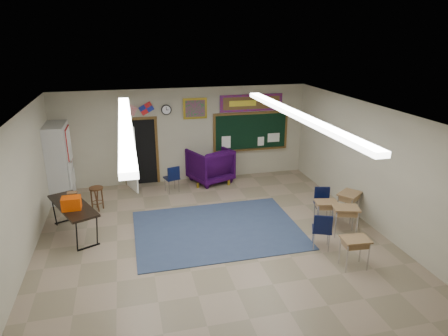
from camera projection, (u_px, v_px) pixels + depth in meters
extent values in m
plane|color=#88745E|center=(217.00, 247.00, 9.07)|extent=(9.00, 9.00, 0.00)
cube|color=#B1AB8F|center=(185.00, 135.00, 12.71)|extent=(8.00, 0.04, 3.00)
cube|color=#B1AB8F|center=(307.00, 329.00, 4.46)|extent=(8.00, 0.04, 3.00)
cube|color=#B1AB8F|center=(14.00, 204.00, 7.67)|extent=(0.04, 9.00, 3.00)
cube|color=#B1AB8F|center=(380.00, 171.00, 9.50)|extent=(0.04, 9.00, 3.00)
cube|color=silver|center=(216.00, 117.00, 8.10)|extent=(8.00, 9.00, 0.04)
cube|color=#2D3B56|center=(217.00, 229.00, 9.85)|extent=(4.00, 3.00, 0.02)
cube|color=black|center=(141.00, 152.00, 12.53)|extent=(0.95, 0.04, 2.10)
cube|color=white|center=(130.00, 157.00, 12.05)|extent=(0.35, 0.86, 2.05)
cube|color=brown|center=(251.00, 131.00, 13.19)|extent=(2.55, 0.05, 1.30)
cube|color=black|center=(251.00, 132.00, 13.17)|extent=(2.40, 0.03, 1.15)
cube|color=brown|center=(251.00, 149.00, 13.33)|extent=(2.40, 0.12, 0.04)
cube|color=red|center=(251.00, 103.00, 12.88)|extent=(2.10, 0.04, 0.55)
cube|color=brown|center=(252.00, 103.00, 12.87)|extent=(1.90, 0.03, 0.40)
cube|color=#A3881F|center=(195.00, 108.00, 12.49)|extent=(0.75, 0.05, 0.65)
cube|color=#A51466|center=(195.00, 109.00, 12.47)|extent=(0.62, 0.03, 0.52)
cylinder|color=black|center=(166.00, 110.00, 12.28)|extent=(0.32, 0.05, 0.32)
cylinder|color=white|center=(166.00, 110.00, 12.27)|extent=(0.26, 0.02, 0.26)
cube|color=#B8B8B3|center=(60.00, 162.00, 11.39)|extent=(0.55, 1.25, 2.20)
imported|color=#210430|center=(210.00, 165.00, 12.87)|extent=(1.55, 1.57, 1.10)
cube|color=olive|center=(326.00, 202.00, 9.88)|extent=(0.61, 0.51, 0.04)
cube|color=brown|center=(326.00, 206.00, 9.90)|extent=(0.53, 0.43, 0.11)
cube|color=olive|center=(350.00, 194.00, 10.21)|extent=(0.76, 0.72, 0.04)
cube|color=brown|center=(349.00, 197.00, 10.24)|extent=(0.65, 0.62, 0.12)
cube|color=olive|center=(356.00, 239.00, 8.09)|extent=(0.59, 0.46, 0.04)
cube|color=brown|center=(355.00, 243.00, 8.12)|extent=(0.51, 0.39, 0.11)
cube|color=olive|center=(346.00, 208.00, 9.41)|extent=(0.70, 0.60, 0.04)
cube|color=brown|center=(346.00, 212.00, 9.44)|extent=(0.60, 0.51, 0.12)
cube|color=black|center=(73.00, 206.00, 9.40)|extent=(1.33, 1.97, 0.05)
cube|color=#F25A04|center=(71.00, 203.00, 9.11)|extent=(0.42, 0.31, 0.29)
cylinder|color=#4C3117|center=(96.00, 188.00, 10.77)|extent=(0.37, 0.37, 0.04)
torus|color=#4C3117|center=(97.00, 202.00, 10.90)|extent=(0.30, 0.30, 0.02)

